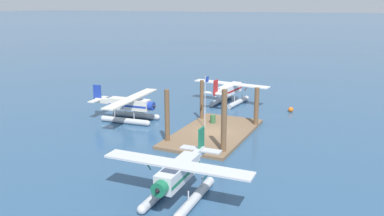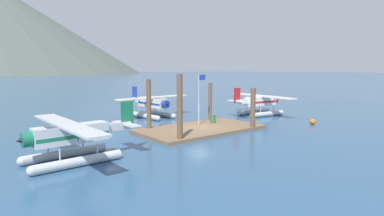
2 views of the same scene
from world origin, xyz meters
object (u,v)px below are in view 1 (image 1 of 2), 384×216
Objects in this scene: mooring_buoy at (291,109)px; fuel_drum at (213,119)px; seaplane_silver_port_aft at (178,177)px; seaplane_cream_bow_centre at (130,107)px; seaplane_white_stbd_fwd at (230,92)px; flagpole at (206,95)px.

fuel_drum is at bearing 144.58° from mooring_buoy.
seaplane_silver_port_aft is (-16.57, -4.16, 0.84)m from fuel_drum.
fuel_drum is 9.50m from seaplane_cream_bow_centre.
seaplane_white_stbd_fwd is at bearing 9.35° from fuel_drum.
seaplane_silver_port_aft is (-14.76, -4.27, -2.18)m from flagpole.
mooring_buoy is at bearing -31.16° from flagpole.
flagpole is at bearing 16.14° from seaplane_silver_port_aft.
seaplane_cream_bow_centre is at bearing 148.63° from seaplane_white_stbd_fwd.
mooring_buoy is (11.05, -6.68, -3.44)m from flagpole.
seaplane_white_stbd_fwd is (1.00, 8.25, 1.26)m from mooring_buoy.
mooring_buoy is (9.23, -6.57, -0.42)m from fuel_drum.
seaplane_silver_port_aft is (-14.45, -13.38, 0.00)m from seaplane_cream_bow_centre.
seaplane_cream_bow_centre and seaplane_silver_port_aft have the same top height.
flagpole is at bearing -88.07° from seaplane_cream_bow_centre.
mooring_buoy is at bearing -96.93° from seaplane_white_stbd_fwd.
seaplane_white_stbd_fwd is 1.00× the size of seaplane_cream_bow_centre.
mooring_buoy is at bearing -54.27° from seaplane_cream_bow_centre.
seaplane_cream_bow_centre is (-11.35, 15.79, 1.26)m from mooring_buoy.
seaplane_silver_port_aft is at bearing -137.22° from seaplane_cream_bow_centre.
seaplane_white_stbd_fwd is 27.44m from seaplane_silver_port_aft.
seaplane_white_stbd_fwd is at bearing 12.29° from seaplane_silver_port_aft.
flagpole is 3.52m from fuel_drum.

